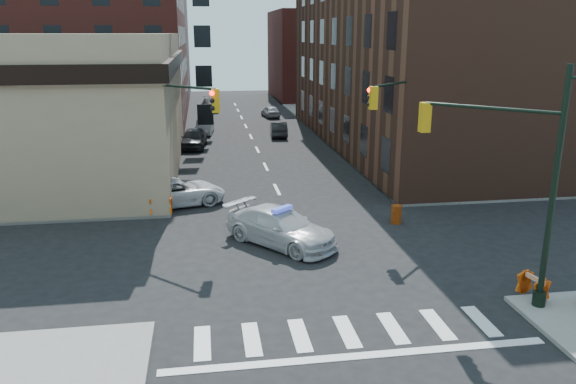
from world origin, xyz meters
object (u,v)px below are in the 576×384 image
object	(u,v)px
pickup	(176,192)
pedestrian_b	(132,180)
parked_car_wnear	(194,138)
barricade_nw_a	(161,204)
parked_car_enear	(279,129)
barricade_se_a	(533,286)
police_car	(281,227)
pedestrian_a	(83,191)
barrel_road	(396,214)
barrel_bank	(190,196)
parked_car_wfar	(205,127)

from	to	relation	value
pickup	pedestrian_b	xyz separation A→B (m)	(-2.46, 1.39, 0.42)
parked_car_wnear	barricade_nw_a	world-z (taller)	parked_car_wnear
parked_car_wnear	parked_car_enear	bearing A→B (deg)	35.04
pedestrian_b	barricade_se_a	size ratio (longest dim) A/B	1.89
police_car	parked_car_wnear	size ratio (longest dim) A/B	1.17
parked_car_wnear	pedestrian_a	xyz separation A→B (m)	(-5.64, -15.61, 0.13)
barrel_road	pedestrian_b	bearing A→B (deg)	155.29
police_car	pedestrian_a	distance (m)	11.90
pedestrian_a	pickup	bearing A→B (deg)	1.66
pickup	pedestrian_b	distance (m)	2.85
pickup	pedestrian_b	world-z (taller)	pedestrian_b
parked_car_enear	barrel_bank	distance (m)	21.44
pickup	parked_car_enear	world-z (taller)	pickup
police_car	parked_car_wnear	world-z (taller)	parked_car_wnear
pickup	parked_car_wnear	xyz separation A→B (m)	(0.75, 15.86, 0.06)
barricade_se_a	parked_car_wnear	bearing A→B (deg)	10.68
police_car	barrel_bank	size ratio (longest dim) A/B	6.07
pickup	parked_car_wnear	size ratio (longest dim) A/B	1.14
pedestrian_a	barrel_road	bearing A→B (deg)	-12.98
barricade_se_a	police_car	bearing A→B (deg)	38.05
barrel_bank	parked_car_wfar	bearing A→B (deg)	87.49
police_car	parked_car_wnear	bearing A→B (deg)	59.61
barrel_bank	police_car	bearing A→B (deg)	-58.80
pickup	parked_car_wnear	world-z (taller)	parked_car_wnear
barrel_bank	barricade_nw_a	bearing A→B (deg)	-126.56
parked_car_wfar	barrel_road	world-z (taller)	parked_car_wfar
pickup	barricade_nw_a	distance (m)	2.00
pedestrian_a	barrel_road	distance (m)	16.46
parked_car_enear	barricade_nw_a	world-z (taller)	parked_car_enear
parked_car_enear	barrel_bank	size ratio (longest dim) A/B	4.47
pickup	pedestrian_a	bearing A→B (deg)	71.07
parked_car_enear	barricade_se_a	xyz separation A→B (m)	(4.41, -33.52, -0.11)
pickup	parked_car_enear	bearing A→B (deg)	-38.47
barricade_nw_a	barrel_road	bearing A→B (deg)	-13.34
barrel_bank	barrel_road	bearing A→B (deg)	-25.28
barricade_se_a	barrel_bank	bearing A→B (deg)	30.15
parked_car_wnear	parked_car_enear	size ratio (longest dim) A/B	1.16
pedestrian_b	barrel_bank	distance (m)	3.52
pickup	parked_car_wfar	size ratio (longest dim) A/B	1.29
pickup	parked_car_wfar	world-z (taller)	pickup
police_car	barrel_road	size ratio (longest dim) A/B	5.95
parked_car_wnear	parked_car_wfar	size ratio (longest dim) A/B	1.14
parked_car_wnear	pedestrian_a	distance (m)	16.60
parked_car_wfar	parked_car_enear	world-z (taller)	parked_car_wfar
parked_car_wfar	barrel_bank	xyz separation A→B (m)	(-0.98, -22.28, -0.23)
parked_car_enear	parked_car_wfar	bearing A→B (deg)	-14.11
pickup	barricade_nw_a	world-z (taller)	pickup
police_car	barrel_road	xyz separation A→B (m)	(6.01, 1.96, -0.33)
barricade_nw_a	police_car	bearing A→B (deg)	-40.61
parked_car_enear	pedestrian_a	world-z (taller)	pedestrian_a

